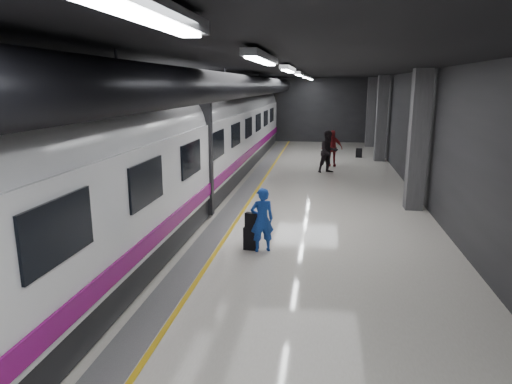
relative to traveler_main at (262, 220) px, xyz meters
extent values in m
plane|color=silver|center=(-0.15, 2.65, -0.80)|extent=(40.00, 40.00, 0.00)
cube|color=black|center=(-0.15, 2.65, 3.70)|extent=(10.00, 40.00, 0.02)
cube|color=#28282B|center=(-0.15, 22.65, 1.45)|extent=(10.00, 0.02, 4.50)
cube|color=#28282B|center=(-5.15, 2.65, 1.45)|extent=(0.02, 40.00, 4.50)
cube|color=#28282B|center=(4.85, 2.65, 1.45)|extent=(0.02, 40.00, 4.50)
cube|color=slate|center=(-1.50, 2.65, -0.79)|extent=(0.65, 39.80, 0.01)
cube|color=gold|center=(-1.10, 2.65, -0.79)|extent=(0.10, 39.80, 0.01)
cylinder|color=black|center=(-1.45, 2.65, 3.15)|extent=(0.80, 38.00, 0.80)
cube|color=silver|center=(0.45, -3.35, 3.60)|extent=(0.22, 2.60, 0.10)
cube|color=silver|center=(0.45, 1.65, 3.60)|extent=(0.22, 2.60, 0.10)
cube|color=silver|center=(0.45, 6.65, 3.60)|extent=(0.22, 2.60, 0.10)
cube|color=silver|center=(0.45, 11.65, 3.60)|extent=(0.22, 2.60, 0.10)
cube|color=silver|center=(0.45, 16.65, 3.60)|extent=(0.22, 2.60, 0.10)
cube|color=silver|center=(0.45, 20.65, 3.60)|extent=(0.22, 2.60, 0.10)
cube|color=#515154|center=(4.40, 4.65, 1.45)|extent=(0.55, 0.55, 4.50)
cube|color=#515154|center=(4.40, 14.65, 1.45)|extent=(0.55, 0.55, 4.50)
cube|color=#515154|center=(4.40, 20.65, 1.45)|extent=(0.55, 0.55, 4.50)
cube|color=black|center=(-3.40, 2.65, -0.45)|extent=(2.80, 38.00, 0.60)
cube|color=white|center=(-3.40, 2.65, 0.95)|extent=(2.90, 38.00, 2.20)
cylinder|color=white|center=(-3.40, 2.65, 1.90)|extent=(2.80, 38.00, 2.80)
cube|color=#7E0B68|center=(-1.93, 2.65, 0.15)|extent=(0.04, 38.00, 0.35)
cube|color=black|center=(-3.40, 2.65, 1.20)|extent=(3.05, 0.25, 3.80)
cube|color=black|center=(-1.93, -5.35, 1.35)|extent=(0.05, 1.60, 0.85)
cube|color=black|center=(-1.93, -2.35, 1.35)|extent=(0.05, 1.60, 0.85)
cube|color=black|center=(-1.93, 0.65, 1.35)|extent=(0.05, 1.60, 0.85)
cube|color=black|center=(-1.93, 3.65, 1.35)|extent=(0.05, 1.60, 0.85)
cube|color=black|center=(-1.93, 6.65, 1.35)|extent=(0.05, 1.60, 0.85)
cube|color=black|center=(-1.93, 9.65, 1.35)|extent=(0.05, 1.60, 0.85)
cube|color=black|center=(-1.93, 12.65, 1.35)|extent=(0.05, 1.60, 0.85)
cube|color=black|center=(-1.93, 15.65, 1.35)|extent=(0.05, 1.60, 0.85)
cube|color=black|center=(-1.93, 18.65, 1.35)|extent=(0.05, 1.60, 0.85)
imported|color=#1747B0|center=(0.00, 0.00, 0.00)|extent=(0.68, 0.56, 1.59)
cube|color=black|center=(-0.28, 0.07, -0.51)|extent=(0.38, 0.26, 0.58)
cube|color=black|center=(-0.28, 0.03, -0.03)|extent=(0.31, 0.22, 0.37)
imported|color=black|center=(1.64, 10.69, 0.19)|extent=(1.20, 1.13, 1.97)
imported|color=maroon|center=(1.82, 12.59, 0.10)|extent=(1.10, 0.58, 1.80)
cube|color=black|center=(3.39, 15.61, -0.54)|extent=(0.36, 0.25, 0.51)
camera|label=1|loc=(1.43, -10.54, 3.19)|focal=32.00mm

